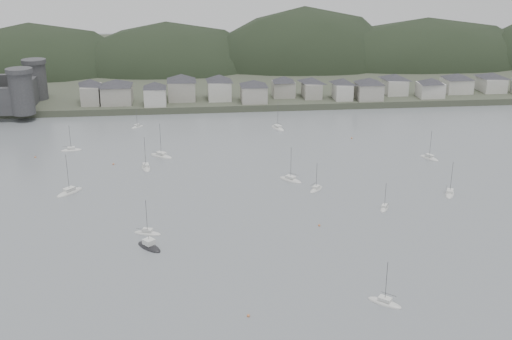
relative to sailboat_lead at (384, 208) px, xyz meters
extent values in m
plane|color=slate|center=(-35.67, -54.15, -0.19)|extent=(900.00, 900.00, 0.00)
cube|color=#383D2D|center=(-35.67, 240.85, 1.31)|extent=(900.00, 250.00, 3.00)
ellipsoid|color=black|center=(-146.54, 217.79, -10.33)|extent=(138.98, 92.48, 81.13)
ellipsoid|color=black|center=(-67.97, 218.71, -10.15)|extent=(132.08, 90.41, 79.74)
ellipsoid|color=black|center=(14.97, 218.78, -12.86)|extent=(133.88, 88.37, 101.41)
ellipsoid|color=black|center=(90.27, 213.76, -10.50)|extent=(165.81, 81.78, 82.55)
cylinder|color=#363638|center=(-127.67, 111.85, 11.81)|extent=(10.00, 10.00, 18.00)
cylinder|color=#363638|center=(-127.67, 139.85, 11.31)|extent=(10.00, 10.00, 17.00)
cube|color=#363638|center=(-127.67, 125.85, 8.81)|extent=(3.50, 30.00, 12.00)
cube|color=#9A978D|center=(-100.67, 127.81, 7.11)|extent=(8.34, 12.91, 8.59)
pyramid|color=#27262B|center=(-100.67, 127.81, 12.90)|extent=(15.78, 15.78, 3.01)
cube|color=#9A978D|center=(-88.99, 127.17, 6.99)|extent=(13.68, 13.35, 8.36)
pyramid|color=#27262B|center=(-88.99, 127.17, 12.63)|extent=(20.07, 20.07, 2.93)
cube|color=#BAB8AF|center=(-71.25, 121.87, 6.85)|extent=(9.78, 10.20, 8.08)
pyramid|color=#27262B|center=(-71.25, 121.87, 12.30)|extent=(14.83, 14.83, 2.83)
cube|color=#9A978D|center=(-59.19, 131.49, 7.36)|extent=(12.59, 13.33, 9.09)
pyramid|color=#27262B|center=(-59.19, 131.49, 13.50)|extent=(19.24, 19.24, 3.18)
cube|color=#BAB8AF|center=(-41.42, 129.95, 7.25)|extent=(10.74, 12.17, 8.87)
pyramid|color=#27262B|center=(-41.42, 129.95, 13.23)|extent=(17.01, 17.01, 3.10)
cube|color=#9A978D|center=(-25.75, 123.38, 6.66)|extent=(11.63, 12.09, 7.69)
pyramid|color=#27262B|center=(-25.75, 123.38, 11.85)|extent=(17.61, 17.61, 2.69)
cube|color=#9A978D|center=(-10.42, 132.04, 6.53)|extent=(10.37, 9.35, 7.44)
pyramid|color=#27262B|center=(-10.42, 132.04, 11.55)|extent=(14.65, 14.65, 2.60)
cube|color=#9A978D|center=(2.95, 129.64, 6.42)|extent=(8.24, 12.20, 7.22)
pyramid|color=#27262B|center=(2.95, 129.64, 11.30)|extent=(15.17, 15.17, 2.53)
cube|color=#BAB8AF|center=(16.82, 124.40, 6.54)|extent=(8.06, 10.91, 7.46)
pyramid|color=#27262B|center=(16.82, 124.40, 11.58)|extent=(14.08, 14.08, 2.61)
cube|color=#9A978D|center=(29.14, 122.91, 6.64)|extent=(11.73, 11.78, 7.66)
pyramid|color=#27262B|center=(29.14, 122.91, 11.82)|extent=(17.46, 17.46, 2.68)
cube|color=#BAB8AF|center=(44.96, 132.76, 6.48)|extent=(10.19, 13.02, 7.33)
pyramid|color=#27262B|center=(44.96, 132.76, 11.43)|extent=(17.23, 17.23, 2.57)
cube|color=#BAB8AF|center=(59.87, 123.91, 6.25)|extent=(11.70, 9.81, 6.88)
pyramid|color=#27262B|center=(59.87, 123.91, 10.89)|extent=(15.97, 15.97, 2.41)
cube|color=#BAB8AF|center=(76.73, 132.76, 6.31)|extent=(12.83, 12.48, 7.00)
pyramid|color=#27262B|center=(76.73, 132.76, 11.04)|extent=(18.79, 18.79, 2.45)
cube|color=#BAB8AF|center=(95.06, 133.27, 6.30)|extent=(11.07, 13.50, 6.97)
pyramid|color=#27262B|center=(95.06, 133.27, 11.00)|extent=(18.25, 18.25, 2.44)
ellipsoid|color=silver|center=(0.00, 0.00, -0.14)|extent=(4.82, 6.53, 1.27)
cube|color=silver|center=(0.00, 0.00, 0.80)|extent=(2.29, 2.61, 0.70)
cylinder|color=#3F3F42|center=(0.00, 0.00, 3.97)|extent=(0.12, 0.12, 7.92)
cylinder|color=#3F3F42|center=(0.55, -1.00, 1.35)|extent=(1.46, 2.55, 0.10)
ellipsoid|color=silver|center=(-15.28, -50.50, -0.14)|extent=(7.59, 7.07, 1.58)
cube|color=silver|center=(-15.28, -50.50, 0.95)|extent=(3.22, 3.12, 0.70)
cylinder|color=#3F3F42|center=(-15.28, -50.50, 4.94)|extent=(0.12, 0.12, 9.85)
cylinder|color=#3F3F42|center=(-14.21, -49.57, 1.50)|extent=(2.74, 2.40, 0.10)
ellipsoid|color=silver|center=(-23.68, 26.15, -0.14)|extent=(8.13, 8.45, 1.78)
cube|color=silver|center=(-23.68, 26.15, 1.05)|extent=(3.55, 3.61, 0.70)
cylinder|color=#3F3F42|center=(-23.68, 26.15, 5.57)|extent=(0.12, 0.12, 11.11)
cylinder|color=#3F3F42|center=(-22.59, 27.32, 1.60)|extent=(2.79, 3.00, 0.10)
ellipsoid|color=silver|center=(-93.98, 22.67, -0.14)|extent=(8.78, 9.71, 1.99)
cube|color=silver|center=(-93.98, 22.67, 1.16)|extent=(3.90, 4.08, 0.70)
cylinder|color=#3F3F42|center=(-93.98, 22.67, 6.23)|extent=(0.12, 0.12, 12.44)
cylinder|color=#3F3F42|center=(-92.85, 21.28, 1.71)|extent=(2.92, 3.52, 0.10)
ellipsoid|color=silver|center=(23.50, 8.85, -0.14)|extent=(6.07, 8.72, 1.68)
cube|color=silver|center=(23.50, 8.85, 1.00)|extent=(2.94, 3.45, 0.70)
cylinder|color=#3F3F42|center=(23.50, 8.85, 5.26)|extent=(0.12, 0.12, 10.49)
cylinder|color=#3F3F42|center=(22.84, 10.21, 1.55)|extent=(1.73, 3.44, 0.10)
ellipsoid|color=silver|center=(-78.04, 95.85, -0.14)|extent=(5.74, 5.44, 1.20)
cube|color=silver|center=(-78.04, 95.85, 0.76)|extent=(2.44, 2.39, 0.70)
cylinder|color=#3F3F42|center=(-78.04, 95.85, 3.76)|extent=(0.12, 0.12, 7.50)
cylinder|color=#3F3F42|center=(-77.24, 95.13, 1.31)|extent=(2.07, 1.88, 0.10)
ellipsoid|color=silver|center=(-66.70, 55.52, -0.14)|extent=(9.64, 8.54, 1.96)
cube|color=silver|center=(-66.70, 55.52, 1.14)|extent=(4.03, 3.82, 0.70)
cylinder|color=#3F3F42|center=(-66.70, 55.52, 6.14)|extent=(0.12, 0.12, 12.26)
cylinder|color=#3F3F42|center=(-68.08, 54.43, 1.69)|extent=(3.53, 2.81, 0.10)
ellipsoid|color=silver|center=(-19.39, 87.22, -0.14)|extent=(6.19, 9.63, 1.84)
cube|color=silver|center=(-19.39, 87.22, 1.08)|extent=(3.09, 3.74, 0.70)
cylinder|color=#3F3F42|center=(-19.39, 87.22, 5.76)|extent=(0.12, 0.12, 11.50)
cylinder|color=#3F3F42|center=(-18.76, 88.76, 1.63)|extent=(1.65, 3.87, 0.10)
ellipsoid|color=silver|center=(-68.22, -9.76, -0.14)|extent=(8.02, 4.77, 1.53)
cube|color=silver|center=(-68.22, -9.76, 0.93)|extent=(3.07, 2.45, 0.70)
cylinder|color=#3F3F42|center=(-68.22, -9.76, 4.79)|extent=(0.12, 0.12, 9.55)
cylinder|color=#3F3F42|center=(-69.52, -10.20, 1.48)|extent=(3.29, 1.20, 0.10)
ellipsoid|color=silver|center=(29.68, 42.94, -0.14)|extent=(6.25, 8.47, 1.64)
cube|color=silver|center=(29.68, 42.94, 0.99)|extent=(2.97, 3.39, 0.70)
cylinder|color=#3F3F42|center=(29.68, 42.94, 5.15)|extent=(0.12, 0.12, 10.27)
cylinder|color=#3F3F42|center=(28.97, 41.65, 1.54)|extent=(1.86, 3.29, 0.10)
ellipsoid|color=silver|center=(-100.47, 66.14, -0.14)|extent=(7.93, 3.49, 1.53)
cube|color=silver|center=(-100.47, 66.14, 0.93)|extent=(2.89, 2.04, 0.70)
cylinder|color=#3F3F42|center=(-100.47, 66.14, 4.81)|extent=(0.12, 0.12, 9.58)
cylinder|color=#3F3F42|center=(-101.84, 66.33, 1.48)|extent=(3.43, 0.58, 0.10)
ellipsoid|color=silver|center=(-16.98, 16.93, -0.14)|extent=(6.29, 6.88, 1.42)
cube|color=silver|center=(-16.98, 16.93, 0.87)|extent=(2.79, 2.90, 0.70)
cylinder|color=#3F3F42|center=(-16.98, 16.93, 4.44)|extent=(0.12, 0.12, 8.85)
cylinder|color=#3F3F42|center=(-17.80, 17.90, 1.42)|extent=(2.12, 2.51, 0.10)
ellipsoid|color=silver|center=(-71.56, 43.41, -0.14)|extent=(4.26, 9.12, 1.75)
cube|color=silver|center=(-71.56, 43.41, 1.04)|extent=(2.43, 3.35, 0.70)
cylinder|color=#3F3F42|center=(-71.56, 43.41, 5.50)|extent=(0.12, 0.12, 10.97)
cylinder|color=#3F3F42|center=(-71.83, 41.85, 1.59)|extent=(0.77, 3.91, 0.10)
ellipsoid|color=black|center=(-67.37, -18.03, -0.14)|extent=(7.89, 8.59, 1.89)
cube|color=silver|center=(-67.37, -18.03, 1.46)|extent=(3.50, 3.52, 1.40)
cylinder|color=#3F3F42|center=(-67.37, -18.03, 2.36)|extent=(0.10, 0.10, 1.20)
sphere|color=#C57041|center=(-45.14, -52.39, -0.04)|extent=(0.70, 0.70, 0.70)
sphere|color=#C57041|center=(-21.41, -9.76, -0.04)|extent=(0.70, 0.70, 0.70)
sphere|color=#C57041|center=(-83.16, 48.47, -0.04)|extent=(0.70, 0.70, 0.70)
sphere|color=#C57041|center=(7.94, 70.17, -0.04)|extent=(0.70, 0.70, 0.70)
sphere|color=#C57041|center=(-112.14, 59.29, -0.04)|extent=(0.70, 0.70, 0.70)
camera|label=1|loc=(-55.79, -166.60, 73.66)|focal=44.65mm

